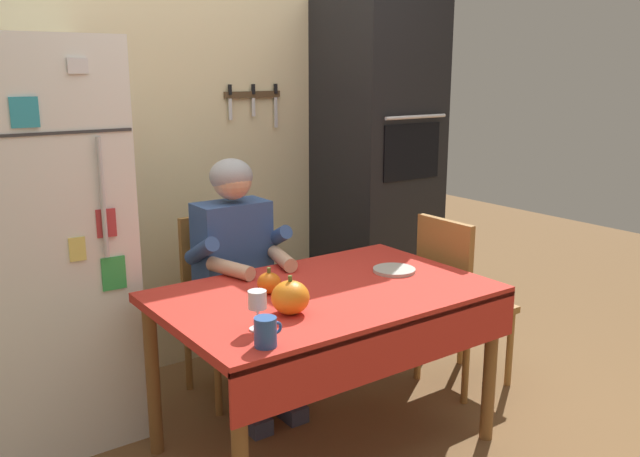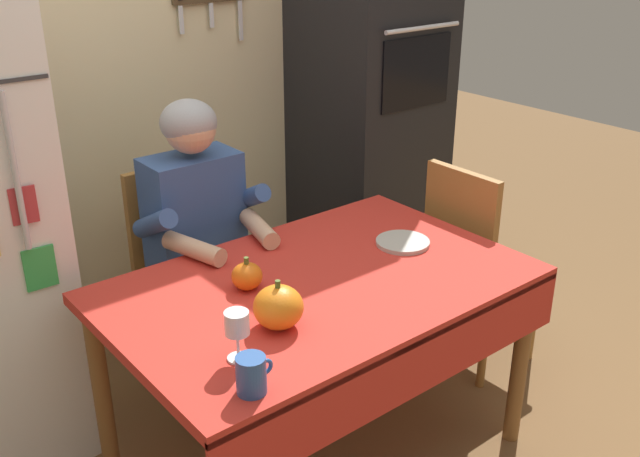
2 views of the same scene
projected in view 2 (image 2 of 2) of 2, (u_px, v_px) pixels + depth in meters
back_wall_assembly at (145, 55)px, 3.11m from camera, size 3.70×0.13×2.60m
wall_oven at (370, 93)px, 3.53m from camera, size 0.60×0.64×2.10m
dining_table at (323, 305)px, 2.43m from camera, size 1.40×0.90×0.74m
chair_behind_person at (184, 268)px, 3.00m from camera, size 0.40×0.40×0.93m
seated_person at (204, 233)px, 2.77m from camera, size 0.47×0.55×1.25m
chair_right_side at (472, 259)px, 3.08m from camera, size 0.40×0.40×0.93m
coffee_mug at (252, 375)px, 1.83m from camera, size 0.11×0.08×0.10m
wine_glass at (237, 326)px, 1.95m from camera, size 0.07×0.07×0.15m
pumpkin_large at (247, 276)px, 2.34m from camera, size 0.10×0.10×0.11m
pumpkin_medium at (278, 307)px, 2.12m from camera, size 0.15×0.15×0.15m
serving_tray at (403, 242)px, 2.67m from camera, size 0.20×0.20×0.02m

